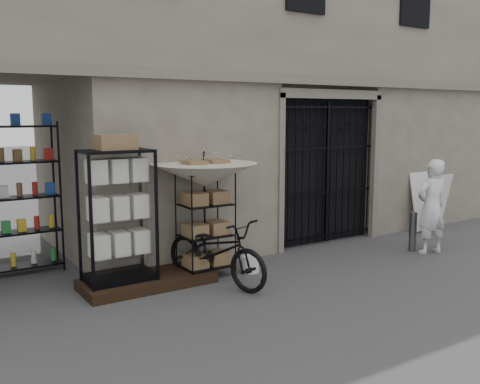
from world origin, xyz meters
TOP-DOWN VIEW (x-y plane):
  - ground at (0.00, 0.00)m, footprint 80.00×80.00m
  - main_building at (0.00, 4.00)m, footprint 14.00×4.00m
  - iron_gate at (1.75, 2.28)m, footprint 2.50×0.21m
  - step_platform at (-2.40, 1.55)m, footprint 2.00×0.90m
  - display_cabinet at (-2.82, 1.60)m, footprint 1.14×0.94m
  - wire_rack at (-1.39, 1.52)m, footprint 0.94×0.81m
  - market_umbrella at (-1.37, 1.57)m, footprint 1.96×1.97m
  - white_bucket at (-0.67, 1.28)m, footprint 0.29×0.29m
  - bicycle at (-1.46, 1.06)m, footprint 0.97×1.20m
  - steel_bollard at (2.73, 0.74)m, footprint 0.16×0.16m
  - shopkeeper at (2.88, 0.45)m, footprint 0.90×1.86m
  - easel_sign at (4.40, 1.66)m, footprint 0.64×0.73m

SIDE VIEW (x-z plane):
  - ground at x=0.00m, z-range 0.00..0.00m
  - bicycle at x=-1.46m, z-range -0.99..0.99m
  - shopkeeper at x=2.88m, z-range -0.21..0.21m
  - step_platform at x=-2.40m, z-range 0.00..0.15m
  - white_bucket at x=-0.67m, z-range 0.00..0.28m
  - steel_bollard at x=2.73m, z-range 0.00..0.76m
  - easel_sign at x=4.40m, z-range 0.02..1.31m
  - wire_rack at x=-1.39m, z-range -0.02..1.78m
  - display_cabinet at x=-2.82m, z-range -0.03..2.09m
  - iron_gate at x=1.75m, z-range 0.00..3.00m
  - market_umbrella at x=-1.37m, z-range 0.54..2.97m
  - main_building at x=0.00m, z-range 0.00..9.00m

